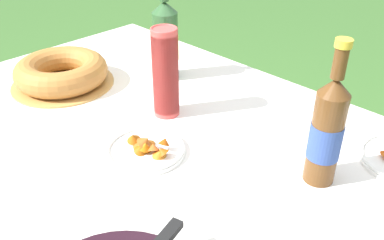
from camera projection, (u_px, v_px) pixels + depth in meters
garden_table at (144, 165)px, 1.12m from camera, size 1.54×1.15×0.66m
tablecloth at (143, 151)px, 1.09m from camera, size 1.55×1.16×0.10m
bundt_cake at (61, 72)px, 1.36m from camera, size 0.32×0.32×0.09m
cup_stack at (165, 73)px, 1.16m from camera, size 0.07×0.07×0.25m
cider_bottle_green at (165, 41)px, 1.37m from camera, size 0.08×0.08×0.34m
cider_bottle_amber at (327, 131)px, 0.91m from camera, size 0.07×0.07×0.33m
snack_plate_near at (146, 149)px, 1.05m from camera, size 0.20×0.20×0.06m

